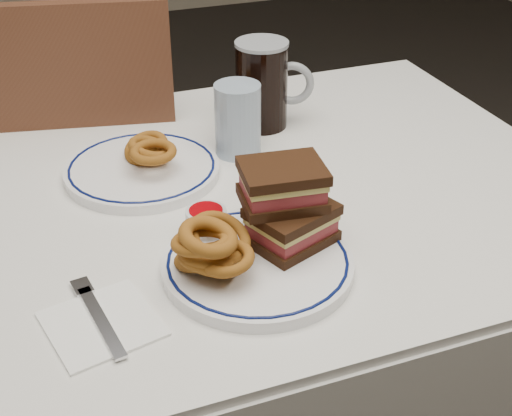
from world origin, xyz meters
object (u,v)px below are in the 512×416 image
object	(u,v)px
beer_mug	(263,84)
chair_far	(76,188)
main_plate	(258,264)
far_plate	(142,169)
reuben_sandwich	(287,205)

from	to	relation	value
beer_mug	chair_far	bearing A→B (deg)	143.34
main_plate	far_plate	distance (m)	0.33
far_plate	main_plate	bearing A→B (deg)	-74.48
main_plate	beer_mug	world-z (taller)	beer_mug
reuben_sandwich	chair_far	bearing A→B (deg)	109.18
beer_mug	reuben_sandwich	bearing A→B (deg)	-106.51
main_plate	far_plate	world-z (taller)	same
chair_far	far_plate	size ratio (longest dim) A/B	3.77
chair_far	reuben_sandwich	xyz separation A→B (m)	(0.23, -0.66, 0.29)
reuben_sandwich	beer_mug	size ratio (longest dim) A/B	0.84
reuben_sandwich	beer_mug	xyz separation A→B (m)	(0.12, 0.40, 0.01)
beer_mug	far_plate	size ratio (longest dim) A/B	0.63
main_plate	chair_far	bearing A→B (deg)	104.17
chair_far	far_plate	bearing A→B (deg)	-77.01
chair_far	beer_mug	distance (m)	0.53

